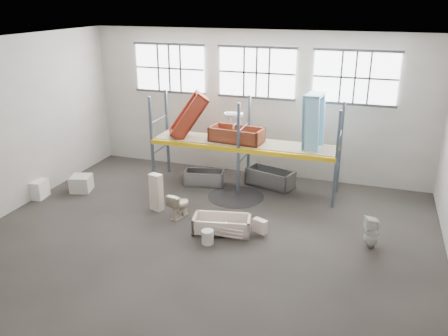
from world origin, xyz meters
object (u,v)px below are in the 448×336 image
at_px(bathtub_beige, 222,225).
at_px(steel_tub_left, 204,178).
at_px(steel_tub_right, 270,178).
at_px(rust_tub_flat, 237,135).
at_px(cistern_tall, 156,192).
at_px(toilet_beige, 179,205).
at_px(carton_near, 35,189).
at_px(bucket, 208,237).
at_px(toilet_white, 372,232).
at_px(blue_tub_upright, 313,123).

bearing_deg(bathtub_beige, steel_tub_left, 107.61).
distance_m(bathtub_beige, steel_tub_left, 3.45).
relative_size(bathtub_beige, steel_tub_left, 1.16).
distance_m(steel_tub_right, rust_tub_flat, 1.92).
xyz_separation_m(cistern_tall, steel_tub_left, (0.63, 2.31, -0.32)).
bearing_deg(steel_tub_right, toilet_beige, -122.17).
bearing_deg(bathtub_beige, carton_near, 165.93).
bearing_deg(bucket, steel_tub_right, 81.64).
distance_m(cistern_tall, steel_tub_right, 4.03).
relative_size(bathtub_beige, toilet_white, 1.84).
relative_size(rust_tub_flat, blue_tub_upright, 0.96).
xyz_separation_m(toilet_white, bucket, (-4.00, -1.16, -0.23)).
bearing_deg(toilet_beige, cistern_tall, -0.10).
relative_size(steel_tub_left, steel_tub_right, 0.84).
height_order(rust_tub_flat, blue_tub_upright, blue_tub_upright).
xyz_separation_m(bathtub_beige, carton_near, (-6.37, 0.32, 0.06)).
xyz_separation_m(cistern_tall, bucket, (2.14, -1.41, -0.38)).
relative_size(steel_tub_right, rust_tub_flat, 0.92).
bearing_deg(bucket, rust_tub_flat, 96.21).
height_order(bathtub_beige, cistern_tall, cistern_tall).
xyz_separation_m(bathtub_beige, steel_tub_left, (-1.66, 3.02, 0.02)).
height_order(rust_tub_flat, bucket, rust_tub_flat).
distance_m(bathtub_beige, steel_tub_right, 3.65).
distance_m(toilet_white, rust_tub_flat, 5.34).
bearing_deg(cistern_tall, steel_tub_right, 62.75).
xyz_separation_m(cistern_tall, carton_near, (-4.07, -0.40, -0.28)).
bearing_deg(cistern_tall, toilet_white, 14.17).
relative_size(toilet_beige, bucket, 2.01).
relative_size(toilet_white, rust_tub_flat, 0.49).
relative_size(toilet_beige, blue_tub_upright, 0.42).
xyz_separation_m(cistern_tall, blue_tub_upright, (4.13, 2.55, 1.83)).
bearing_deg(blue_tub_upright, toilet_white, -54.31).
height_order(toilet_beige, bucket, toilet_beige).
distance_m(steel_tub_right, carton_near, 7.60).
distance_m(steel_tub_right, bucket, 4.36).
height_order(bathtub_beige, carton_near, carton_near).
xyz_separation_m(bathtub_beige, blue_tub_upright, (1.83, 3.27, 2.17)).
xyz_separation_m(bucket, carton_near, (-6.21, 1.02, 0.10)).
bearing_deg(toilet_white, steel_tub_left, -134.70).
distance_m(toilet_beige, carton_near, 4.90).
distance_m(toilet_beige, rust_tub_flat, 3.13).
bearing_deg(blue_tub_upright, carton_near, -160.24).
distance_m(bathtub_beige, cistern_tall, 2.43).
bearing_deg(bathtub_beige, bucket, -113.42).
bearing_deg(blue_tub_upright, steel_tub_left, -175.99).
distance_m(toilet_white, bucket, 4.17).
xyz_separation_m(cistern_tall, rust_tub_flat, (1.73, 2.42, 1.25)).
relative_size(bathtub_beige, cistern_tall, 1.36).
bearing_deg(toilet_white, toilet_beige, -110.28).
bearing_deg(toilet_beige, toilet_white, -166.48).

